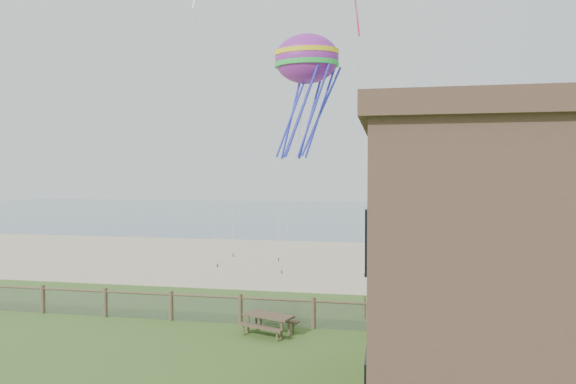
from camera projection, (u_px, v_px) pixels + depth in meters
The scene contains 7 objects.
ground at pixel (183, 384), 14.98m from camera, with size 160.00×160.00×0.00m, color #3A5E20.
sand_beach at pixel (303, 260), 36.57m from camera, with size 72.00×20.00×0.02m, color #C1AE8B.
ocean at pixel (348, 213), 79.77m from camera, with size 160.00×68.00×0.02m, color slate.
chainlink_fence at pixel (240, 311), 20.85m from camera, with size 36.20×0.20×1.25m, color brown, non-canonical shape.
picnic_table at pixel (268, 323), 19.61m from camera, with size 1.93×1.46×0.81m, color brown, non-canonical shape.
octopus_kite at pixel (307, 93), 27.80m from camera, with size 3.52×2.48×7.24m, color red, non-canonical shape.
kite_red at pixel (356, 1), 26.10m from camera, with size 1.04×0.70×2.44m, color #C3223E, non-canonical shape.
Camera 1 is at (5.77, -13.94, 6.12)m, focal length 32.00 mm.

